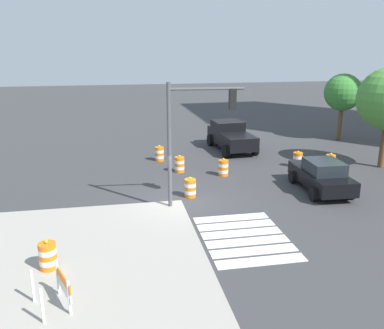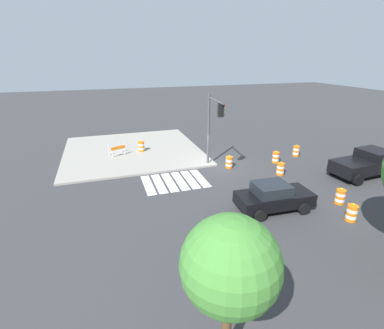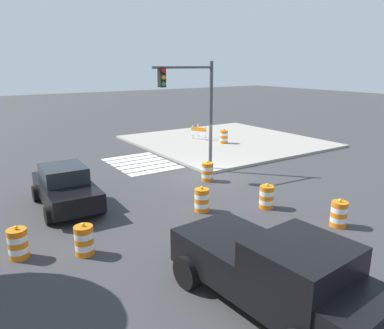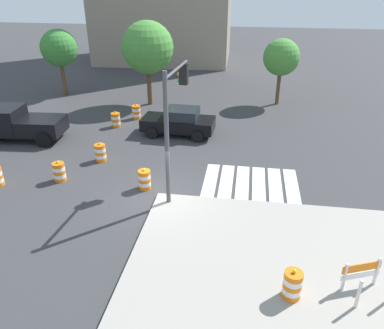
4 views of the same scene
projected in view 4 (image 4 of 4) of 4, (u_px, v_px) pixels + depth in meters
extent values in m
plane|color=#38383A|center=(158.00, 196.00, 16.76)|extent=(120.00, 120.00, 0.00)
cube|color=#9E998E|center=(319.00, 322.00, 10.62)|extent=(12.00, 12.00, 0.15)
cube|color=silver|center=(211.00, 180.00, 18.06)|extent=(0.60, 3.20, 0.02)
cube|color=silver|center=(226.00, 181.00, 17.96)|extent=(0.60, 3.20, 0.02)
cube|color=silver|center=(242.00, 182.00, 17.86)|extent=(0.60, 3.20, 0.02)
cube|color=silver|center=(259.00, 183.00, 17.76)|extent=(0.60, 3.20, 0.02)
cube|color=silver|center=(275.00, 184.00, 17.66)|extent=(0.60, 3.20, 0.02)
cube|color=silver|center=(292.00, 186.00, 17.56)|extent=(0.60, 3.20, 0.02)
cube|color=black|center=(178.00, 124.00, 22.88)|extent=(4.38, 2.04, 0.70)
cube|color=#1E2328|center=(182.00, 114.00, 22.54)|extent=(1.97, 1.69, 0.60)
cylinder|color=black|center=(152.00, 133.00, 22.44)|extent=(0.67, 0.27, 0.66)
cylinder|color=black|center=(161.00, 122.00, 24.10)|extent=(0.67, 0.27, 0.66)
cylinder|color=black|center=(197.00, 137.00, 21.97)|extent=(0.67, 0.27, 0.66)
cylinder|color=black|center=(203.00, 125.00, 23.63)|extent=(0.67, 0.27, 0.66)
cube|color=black|center=(41.00, 126.00, 22.03)|extent=(2.64, 2.18, 0.90)
cube|color=black|center=(5.00, 120.00, 22.04)|extent=(2.04, 2.14, 1.50)
cylinder|color=black|center=(4.00, 125.00, 23.34)|extent=(0.86, 0.36, 0.84)
cylinder|color=black|center=(44.00, 140.00, 21.29)|extent=(0.86, 0.36, 0.84)
cylinder|color=black|center=(58.00, 127.00, 23.11)|extent=(0.86, 0.36, 0.84)
cylinder|color=orange|center=(137.00, 117.00, 25.63)|extent=(0.56, 0.56, 0.18)
cylinder|color=white|center=(136.00, 115.00, 25.55)|extent=(0.56, 0.56, 0.18)
cylinder|color=orange|center=(136.00, 112.00, 25.47)|extent=(0.56, 0.56, 0.18)
cylinder|color=white|center=(136.00, 110.00, 25.39)|extent=(0.56, 0.56, 0.18)
cylinder|color=orange|center=(136.00, 107.00, 25.31)|extent=(0.56, 0.56, 0.18)
sphere|color=yellow|center=(136.00, 105.00, 25.24)|extent=(0.12, 0.12, 0.12)
cylinder|color=orange|center=(101.00, 159.00, 19.89)|extent=(0.56, 0.56, 0.18)
cylinder|color=white|center=(101.00, 156.00, 19.81)|extent=(0.56, 0.56, 0.18)
cylinder|color=orange|center=(100.00, 153.00, 19.73)|extent=(0.56, 0.56, 0.18)
cylinder|color=white|center=(100.00, 149.00, 19.65)|extent=(0.56, 0.56, 0.18)
cylinder|color=orange|center=(100.00, 146.00, 19.56)|extent=(0.56, 0.56, 0.18)
sphere|color=yellow|center=(99.00, 144.00, 19.50)|extent=(0.12, 0.12, 0.12)
cylinder|color=orange|center=(60.00, 178.00, 17.99)|extent=(0.56, 0.56, 0.18)
cylinder|color=white|center=(60.00, 175.00, 17.91)|extent=(0.56, 0.56, 0.18)
cylinder|color=orange|center=(59.00, 172.00, 17.83)|extent=(0.56, 0.56, 0.18)
cylinder|color=white|center=(59.00, 168.00, 17.75)|extent=(0.56, 0.56, 0.18)
cylinder|color=orange|center=(58.00, 165.00, 17.67)|extent=(0.56, 0.56, 0.18)
sphere|color=yellow|center=(58.00, 162.00, 17.60)|extent=(0.12, 0.12, 0.12)
cylinder|color=orange|center=(116.00, 125.00, 24.27)|extent=(0.56, 0.56, 0.18)
cylinder|color=white|center=(116.00, 123.00, 24.19)|extent=(0.56, 0.56, 0.18)
cylinder|color=orange|center=(116.00, 120.00, 24.11)|extent=(0.56, 0.56, 0.18)
cylinder|color=white|center=(115.00, 117.00, 24.03)|extent=(0.56, 0.56, 0.18)
cylinder|color=orange|center=(115.00, 115.00, 23.95)|extent=(0.56, 0.56, 0.18)
sphere|color=yellow|center=(115.00, 112.00, 23.88)|extent=(0.12, 0.12, 0.12)
cylinder|color=orange|center=(145.00, 187.00, 17.31)|extent=(0.56, 0.56, 0.18)
cylinder|color=white|center=(145.00, 183.00, 17.23)|extent=(0.56, 0.56, 0.18)
cylinder|color=orange|center=(145.00, 180.00, 17.15)|extent=(0.56, 0.56, 0.18)
cylinder|color=white|center=(144.00, 176.00, 17.07)|extent=(0.56, 0.56, 0.18)
cylinder|color=orange|center=(144.00, 173.00, 16.99)|extent=(0.56, 0.56, 0.18)
sphere|color=yellow|center=(144.00, 170.00, 16.92)|extent=(0.12, 0.12, 0.12)
cylinder|color=orange|center=(291.00, 294.00, 11.33)|extent=(0.56, 0.56, 0.18)
cylinder|color=white|center=(292.00, 289.00, 11.25)|extent=(0.56, 0.56, 0.18)
cylinder|color=orange|center=(292.00, 285.00, 11.17)|extent=(0.56, 0.56, 0.18)
cylinder|color=white|center=(293.00, 280.00, 11.09)|extent=(0.56, 0.56, 0.18)
cylinder|color=orange|center=(294.00, 275.00, 11.00)|extent=(0.56, 0.56, 0.18)
sphere|color=yellow|center=(294.00, 271.00, 10.94)|extent=(0.12, 0.12, 0.12)
cube|color=silver|center=(344.00, 277.00, 11.38)|extent=(0.09, 0.09, 1.00)
cube|color=silver|center=(358.00, 294.00, 10.77)|extent=(0.09, 0.09, 1.00)
cube|color=silver|center=(377.00, 271.00, 11.59)|extent=(0.09, 0.09, 1.00)
cube|color=orange|center=(362.00, 267.00, 11.39)|extent=(1.22, 0.51, 0.28)
cube|color=white|center=(360.00, 275.00, 11.53)|extent=(1.22, 0.51, 0.20)
cylinder|color=#4C4C51|center=(167.00, 141.00, 14.84)|extent=(0.18, 0.18, 5.50)
cylinder|color=#4C4C51|center=(177.00, 69.00, 15.13)|extent=(0.38, 3.20, 0.12)
cube|color=black|center=(184.00, 74.00, 16.31)|extent=(0.38, 0.31, 0.90)
sphere|color=red|center=(179.00, 67.00, 16.21)|extent=(0.20, 0.20, 0.20)
sphere|color=#F2A514|center=(179.00, 74.00, 16.35)|extent=(0.20, 0.20, 0.20)
sphere|color=green|center=(179.00, 81.00, 16.48)|extent=(0.20, 0.20, 0.20)
cylinder|color=brown|center=(149.00, 85.00, 27.89)|extent=(0.35, 0.35, 2.83)
sphere|color=#478C38|center=(147.00, 47.00, 26.68)|extent=(3.65, 3.65, 3.65)
cylinder|color=brown|center=(64.00, 78.00, 30.11)|extent=(0.31, 0.31, 2.69)
sphere|color=#387F33|center=(59.00, 48.00, 29.07)|extent=(2.79, 2.79, 2.79)
cylinder|color=brown|center=(278.00, 87.00, 27.99)|extent=(0.27, 0.27, 2.52)
sphere|color=#478C38|center=(281.00, 57.00, 27.02)|extent=(2.59, 2.59, 2.59)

